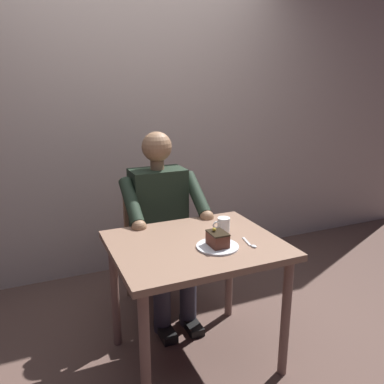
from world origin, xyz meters
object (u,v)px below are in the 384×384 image
at_px(dining_table, 196,259).
at_px(dessert_spoon, 251,244).
at_px(cake_slice, 218,239).
at_px(coffee_cup, 223,224).
at_px(seated_person, 162,224).
at_px(chair, 155,236).

height_order(dining_table, dessert_spoon, dessert_spoon).
xyz_separation_m(dining_table, cake_slice, (-0.08, 0.11, 0.15)).
bearing_deg(coffee_cup, seated_person, -65.74).
height_order(chair, cake_slice, chair).
bearing_deg(dining_table, coffee_cup, -159.14).
xyz_separation_m(seated_person, dessert_spoon, (-0.25, 0.69, 0.08)).
height_order(coffee_cup, dessert_spoon, coffee_cup).
distance_m(seated_person, dessert_spoon, 0.74).
relative_size(dining_table, dessert_spoon, 6.24).
relative_size(seated_person, cake_slice, 10.70).
height_order(chair, coffee_cup, chair).
relative_size(dining_table, cake_slice, 7.66).
distance_m(seated_person, cake_slice, 0.67).
distance_m(cake_slice, dessert_spoon, 0.18).
bearing_deg(chair, coffee_cup, 108.23).
xyz_separation_m(chair, dessert_spoon, (-0.25, 0.86, 0.24)).
bearing_deg(cake_slice, seated_person, -83.42).
bearing_deg(dining_table, seated_person, -90.00).
distance_m(dining_table, dessert_spoon, 0.31).
bearing_deg(chair, cake_slice, 95.23).
bearing_deg(seated_person, cake_slice, 96.58).
bearing_deg(cake_slice, coffee_cup, -125.38).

